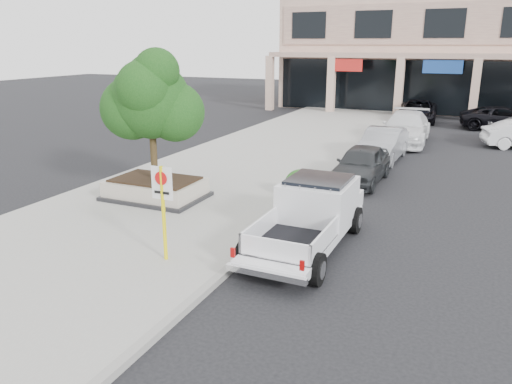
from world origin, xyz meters
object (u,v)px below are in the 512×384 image
Objects in this scene: curb_car_b at (383,145)px; curb_car_c at (406,128)px; pickup_truck at (306,218)px; curb_car_d at (418,111)px; planter_tree at (157,100)px; curb_car_a at (361,164)px; lot_car_d at (504,118)px; no_parking_sign at (163,200)px; planter at (156,189)px.

curb_car_c is at bearing 88.13° from curb_car_b.
pickup_truck is 24.15m from curb_car_d.
planter_tree reaches higher than curb_car_a.
lot_car_d is (4.94, 6.85, -0.11)m from curb_car_c.
curb_car_d is (0.09, 17.08, 0.02)m from curb_car_a.
curb_car_b is at bearing -93.43° from curb_car_d.
lot_car_d is at bearing 67.81° from curb_car_b.
curb_car_d reaches higher than lot_car_d.
no_parking_sign is 9.74m from curb_car_a.
planter is 0.72× the size of curb_car_b.
curb_car_d is at bearing 91.05° from curb_car_a.
pickup_truck reaches higher than curb_car_a.
curb_car_b reaches higher than lot_car_d.
pickup_truck is at bearing 39.25° from no_parking_sign.
planter_tree is at bearing 162.00° from pickup_truck.
curb_car_d is at bearing 90.69° from curb_car_c.
curb_car_b is (-0.07, 11.16, -0.11)m from pickup_truck.
pickup_truck is (2.77, 2.27, -0.78)m from no_parking_sign.
curb_car_c is (6.01, 13.91, -2.59)m from planter_tree.
curb_car_b is (2.70, 13.42, -0.90)m from no_parking_sign.
planter is at bearing -115.22° from curb_car_c.
pickup_truck reaches higher than curb_car_c.
planter_tree is 0.90× the size of curb_car_b.
planter_tree is 23.63m from lot_car_d.
curb_car_a is 0.93× the size of curb_car_b.
planter is 23.68m from lot_car_d.
planter_tree reaches higher than lot_car_d.
planter_tree is 23.08m from curb_car_d.
curb_car_b is 0.85× the size of curb_car_d.
planter is 6.14m from pickup_truck.
lot_car_d is at bearing 62.19° from planter_tree.
lot_car_d is at bearing 77.74° from pickup_truck.
planter is 23.11m from curb_car_d.
curb_car_c is (3.05, 18.12, -0.81)m from no_parking_sign.
curb_car_a is at bearing 74.27° from no_parking_sign.
planter is 0.77× the size of curb_car_a.
lot_car_d reaches higher than curb_car_a.
planter is at bearing 163.76° from pickup_truck.
lot_car_d is (5.28, -1.44, -0.02)m from curb_car_d.
curb_car_d is (2.72, 26.42, -0.91)m from no_parking_sign.
no_parking_sign reaches higher than curb_car_a.
curb_car_d is at bearing 75.44° from planter.
curb_car_c is 8.45m from lot_car_d.
lot_car_d reaches higher than planter.
planter is 5.23m from no_parking_sign.
no_parking_sign is 26.57m from curb_car_d.
planter_tree reaches higher than curb_car_d.
curb_car_b is (0.07, 4.09, 0.03)m from curb_car_a.
curb_car_a is (5.59, 5.13, -2.71)m from planter_tree.
curb_car_d is at bearing 75.66° from planter_tree.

